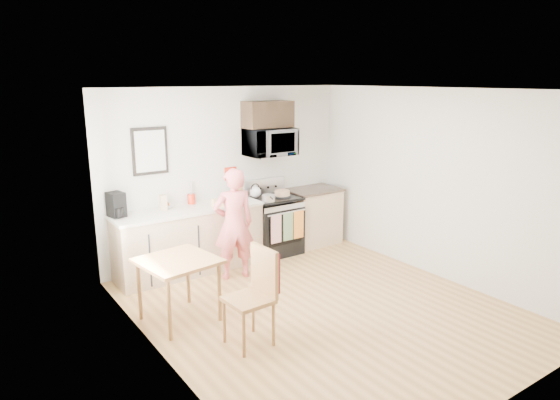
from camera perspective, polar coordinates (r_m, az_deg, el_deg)
floor at (r=6.23m, az=4.78°, el=-12.19°), size 4.60×4.60×0.00m
back_wall at (r=7.64m, az=-6.05°, el=3.00°), size 4.00×0.04×2.60m
front_wall at (r=4.35m, az=24.90°, el=-6.67°), size 4.00×0.04×2.60m
left_wall at (r=4.79m, az=-13.74°, el=-3.89°), size 0.04×4.60×2.60m
right_wall at (r=7.19m, az=17.41°, el=1.76°), size 0.04×4.60×2.60m
ceiling at (r=5.60m, az=5.33°, el=12.48°), size 4.00×4.60×0.04m
window at (r=5.47m, az=-16.58°, el=0.83°), size 0.06×1.40×1.50m
cabinet_left at (r=7.25m, az=-10.28°, el=-4.70°), size 2.10×0.60×0.90m
countertop_left at (r=7.12m, az=-10.45°, el=-1.11°), size 2.14×0.64×0.04m
cabinet_right at (r=8.37m, az=3.72°, el=-1.98°), size 0.84×0.60×0.90m
countertop_right at (r=8.25m, az=3.77°, el=1.16°), size 0.88×0.64×0.04m
range at (r=7.90m, az=-0.73°, el=-3.02°), size 0.76×0.70×1.16m
microwave at (r=7.70m, az=-1.20°, el=6.63°), size 0.76×0.51×0.42m
upper_cabinet at (r=7.70m, az=-1.41°, el=9.76°), size 0.76×0.35×0.40m
wall_art at (r=7.06m, az=-14.64°, el=5.43°), size 0.50×0.04×0.65m
wall_trivet at (r=7.65m, az=-5.66°, el=3.03°), size 0.20×0.02×0.20m
person at (r=6.86m, az=-5.31°, el=-2.74°), size 0.64×0.49×1.55m
dining_table at (r=5.78m, az=-11.58°, el=-7.45°), size 0.79×0.79×0.74m
chair at (r=5.25m, az=-2.33°, el=-9.30°), size 0.50×0.46×1.03m
knife_block at (r=7.52m, az=-4.85°, el=0.96°), size 0.12×0.16×0.23m
utensil_crock at (r=7.33m, az=-10.11°, el=0.61°), size 0.11×0.11×0.34m
fruit_bowl at (r=7.18m, az=-12.84°, el=-0.64°), size 0.25×0.25×0.09m
milk_carton at (r=7.05m, az=-13.20°, el=-0.30°), size 0.09×0.09×0.22m
coffee_maker at (r=6.88m, az=-18.19°, el=-0.59°), size 0.22×0.29×0.33m
bread_bag at (r=7.14m, az=-6.55°, el=-0.28°), size 0.32×0.18×0.11m
cake at (r=7.75m, az=0.25°, el=0.74°), size 0.29×0.29×0.10m
kettle at (r=7.67m, az=-2.85°, el=0.97°), size 0.18×0.18×0.22m
pot at (r=7.44m, az=-1.30°, el=0.22°), size 0.20×0.32×0.10m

